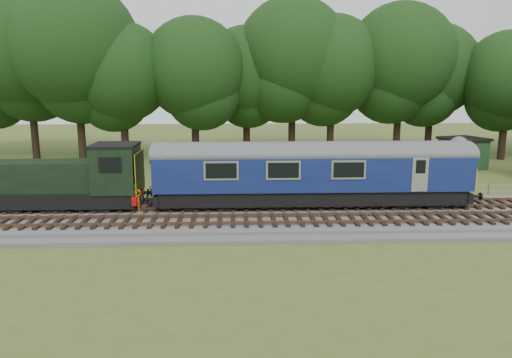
{
  "coord_description": "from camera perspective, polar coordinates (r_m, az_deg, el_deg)",
  "views": [
    {
      "loc": [
        -0.48,
        -26.74,
        7.69
      ],
      "look_at": [
        0.61,
        1.4,
        2.0
      ],
      "focal_mm": 35.0,
      "sensor_mm": 36.0,
      "label": 1
    }
  ],
  "objects": [
    {
      "name": "ground",
      "position": [
        27.82,
        -1.16,
        -4.62
      ],
      "size": [
        120.0,
        120.0,
        0.0
      ],
      "primitive_type": "plane",
      "color": "#4C6123",
      "rests_on": "ground"
    },
    {
      "name": "shed",
      "position": [
        46.82,
        22.57,
        2.78
      ],
      "size": [
        4.17,
        4.17,
        2.69
      ],
      "rotation": [
        0.0,
        0.0,
        0.33
      ],
      "color": "#16321D",
      "rests_on": "ground"
    },
    {
      "name": "worker",
      "position": [
        28.53,
        -13.54,
        -2.11
      ],
      "size": [
        0.69,
        0.55,
        1.64
      ],
      "primitive_type": "imported",
      "rotation": [
        0.0,
        0.0,
        0.29
      ],
      "color": "orange",
      "rests_on": "ballast"
    },
    {
      "name": "shunter_loco",
      "position": [
        30.26,
        -20.64,
        -0.2
      ],
      "size": [
        8.91,
        2.6,
        3.38
      ],
      "color": "black",
      "rests_on": "ground"
    },
    {
      "name": "fence",
      "position": [
        32.17,
        -1.31,
        -2.41
      ],
      "size": [
        64.0,
        0.12,
        1.0
      ],
      "primitive_type": null,
      "color": "#6B6054",
      "rests_on": "ground"
    },
    {
      "name": "dmu_railcar",
      "position": [
        28.92,
        6.46,
        1.23
      ],
      "size": [
        18.05,
        2.86,
        3.88
      ],
      "color": "black",
      "rests_on": "ground"
    },
    {
      "name": "track_north",
      "position": [
        29.06,
        -1.21,
        -3.07
      ],
      "size": [
        67.2,
        2.4,
        0.21
      ],
      "color": "black",
      "rests_on": "ballast"
    },
    {
      "name": "ballast",
      "position": [
        27.77,
        -1.16,
        -4.28
      ],
      "size": [
        70.0,
        7.0,
        0.35
      ],
      "primitive_type": "cube",
      "color": "#4C4C4F",
      "rests_on": "ground"
    },
    {
      "name": "track_south",
      "position": [
        26.17,
        -1.09,
        -4.72
      ],
      "size": [
        67.2,
        2.4,
        0.21
      ],
      "color": "black",
      "rests_on": "ballast"
    },
    {
      "name": "tree_line",
      "position": [
        49.34,
        -1.65,
        2.45
      ],
      "size": [
        70.0,
        8.0,
        18.0
      ],
      "primitive_type": null,
      "color": "black",
      "rests_on": "ground"
    }
  ]
}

